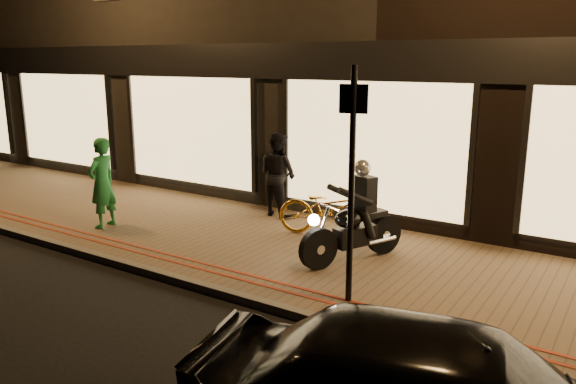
% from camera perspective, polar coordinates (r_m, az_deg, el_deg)
% --- Properties ---
extents(ground, '(90.00, 90.00, 0.00)m').
position_cam_1_polar(ground, '(7.65, -4.84, -11.29)').
color(ground, black).
rests_on(ground, ground).
extents(sidewalk, '(50.00, 4.00, 0.12)m').
position_cam_1_polar(sidewalk, '(9.16, 2.91, -6.60)').
color(sidewalk, brown).
rests_on(sidewalk, ground).
extents(kerb_stone, '(50.00, 0.14, 0.12)m').
position_cam_1_polar(kerb_stone, '(7.66, -4.61, -10.75)').
color(kerb_stone, '#59544C').
rests_on(kerb_stone, ground).
extents(red_kerb_lines, '(50.00, 0.26, 0.01)m').
position_cam_1_polar(red_kerb_lines, '(8.00, -2.40, -9.14)').
color(red_kerb_lines, maroon).
rests_on(red_kerb_lines, sidewalk).
extents(building_row, '(48.00, 10.11, 8.50)m').
position_cam_1_polar(building_row, '(15.11, 17.25, 16.80)').
color(building_row, black).
rests_on(building_row, ground).
extents(motorcycle, '(0.94, 1.82, 1.59)m').
position_cam_1_polar(motorcycle, '(8.69, 6.82, -3.10)').
color(motorcycle, black).
rests_on(motorcycle, sidewalk).
extents(sign_post, '(0.35, 0.12, 3.00)m').
position_cam_1_polar(sign_post, '(6.97, 6.48, 1.79)').
color(sign_post, black).
rests_on(sign_post, sidewalk).
extents(bicycle_gold, '(1.96, 1.15, 0.97)m').
position_cam_1_polar(bicycle_gold, '(9.91, 4.28, -1.76)').
color(bicycle_gold, '#BF8421').
rests_on(bicycle_gold, sidewalk).
extents(person_green, '(0.49, 0.66, 1.68)m').
position_cam_1_polar(person_green, '(10.89, -18.36, 0.87)').
color(person_green, '#217C3B').
rests_on(person_green, sidewalk).
extents(person_dark, '(0.94, 0.80, 1.68)m').
position_cam_1_polar(person_dark, '(11.12, -1.04, 1.81)').
color(person_dark, black).
rests_on(person_dark, sidewalk).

